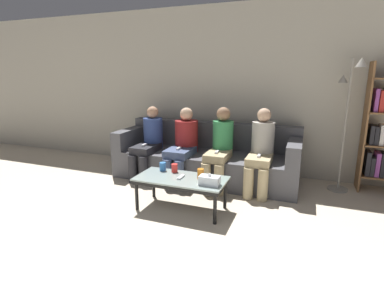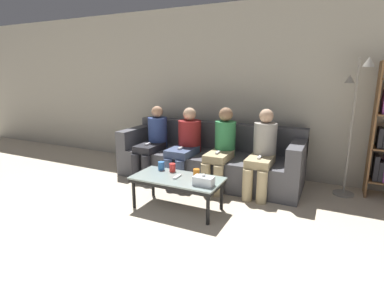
# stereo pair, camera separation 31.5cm
# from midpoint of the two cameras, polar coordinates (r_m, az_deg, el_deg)

# --- Properties ---
(wall_back) EXTENTS (12.00, 0.06, 2.60)m
(wall_back) POSITION_cam_midpoint_polar(r_m,az_deg,el_deg) (4.90, 3.02, 10.18)
(wall_back) COLOR #B7B2A3
(wall_back) RESTS_ON ground_plane
(couch) EXTENTS (2.71, 0.93, 0.82)m
(couch) POSITION_cam_midpoint_polar(r_m,az_deg,el_deg) (4.57, 0.78, -2.83)
(couch) COLOR #515156
(couch) RESTS_ON ground_plane
(coffee_table) EXTENTS (1.05, 0.51, 0.39)m
(coffee_table) POSITION_cam_midpoint_polar(r_m,az_deg,el_deg) (3.50, -4.69, -7.11)
(coffee_table) COLOR #8C9E99
(coffee_table) RESTS_ON ground_plane
(cup_near_left) EXTENTS (0.08, 0.08, 0.10)m
(cup_near_left) POSITION_cam_midpoint_polar(r_m,az_deg,el_deg) (3.75, -8.00, -4.31)
(cup_near_left) COLOR #3372BF
(cup_near_left) RESTS_ON coffee_table
(cup_near_right) EXTENTS (0.07, 0.07, 0.12)m
(cup_near_right) POSITION_cam_midpoint_polar(r_m,az_deg,el_deg) (3.43, -1.00, -5.75)
(cup_near_right) COLOR orange
(cup_near_right) RESTS_ON coffee_table
(cup_far_center) EXTENTS (0.08, 0.08, 0.10)m
(cup_far_center) POSITION_cam_midpoint_polar(r_m,az_deg,el_deg) (3.68, -5.81, -4.60)
(cup_far_center) COLOR red
(cup_far_center) RESTS_ON coffee_table
(tissue_box) EXTENTS (0.22, 0.12, 0.13)m
(tissue_box) POSITION_cam_midpoint_polar(r_m,az_deg,el_deg) (3.25, 0.56, -6.99)
(tissue_box) COLOR silver
(tissue_box) RESTS_ON coffee_table
(game_remote) EXTENTS (0.04, 0.15, 0.02)m
(game_remote) POSITION_cam_midpoint_polar(r_m,az_deg,el_deg) (3.49, -4.71, -6.32)
(game_remote) COLOR white
(game_remote) RESTS_ON coffee_table
(standing_lamp) EXTENTS (0.31, 0.26, 1.76)m
(standing_lamp) POSITION_cam_midpoint_polar(r_m,az_deg,el_deg) (4.32, 25.77, 5.55)
(standing_lamp) COLOR gray
(standing_lamp) RESTS_ON ground_plane
(seated_person_left_end) EXTENTS (0.31, 0.70, 1.07)m
(seated_person_left_end) POSITION_cam_midpoint_polar(r_m,az_deg,el_deg) (4.65, -10.09, 0.60)
(seated_person_left_end) COLOR #28282D
(seated_person_left_end) RESTS_ON ground_plane
(seated_person_mid_left) EXTENTS (0.34, 0.73, 1.08)m
(seated_person_mid_left) POSITION_cam_midpoint_polar(r_m,az_deg,el_deg) (4.40, -3.69, 0.23)
(seated_person_mid_left) COLOR #47567A
(seated_person_mid_left) RESTS_ON ground_plane
(seated_person_mid_right) EXTENTS (0.31, 0.70, 1.11)m
(seated_person_mid_right) POSITION_cam_midpoint_polar(r_m,az_deg,el_deg) (4.19, 3.27, -0.39)
(seated_person_mid_right) COLOR tan
(seated_person_mid_right) RESTS_ON ground_plane
(seated_person_right_end) EXTENTS (0.31, 0.69, 1.11)m
(seated_person_right_end) POSITION_cam_midpoint_polar(r_m,az_deg,el_deg) (4.07, 10.89, -0.94)
(seated_person_right_end) COLOR tan
(seated_person_right_end) RESTS_ON ground_plane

